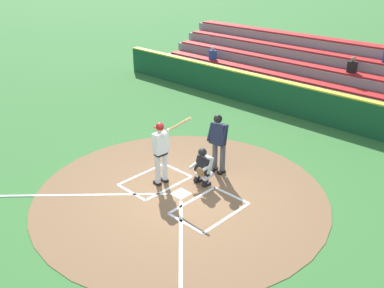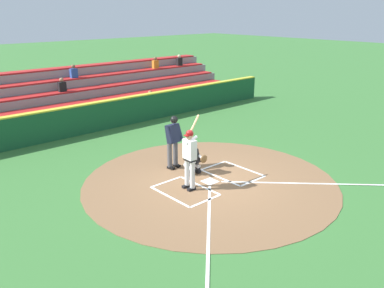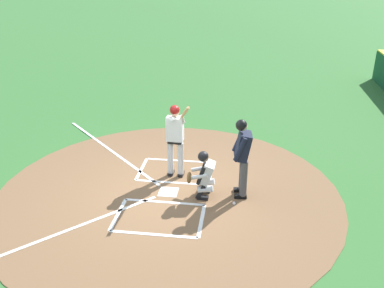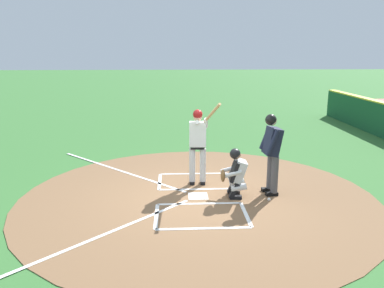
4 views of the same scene
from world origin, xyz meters
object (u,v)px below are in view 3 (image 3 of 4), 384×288
at_px(batter, 175,136).
at_px(plate_umpire, 242,153).
at_px(catcher, 204,174).
at_px(baseball, 234,203).

distance_m(batter, plate_umpire, 1.77).
relative_size(batter, plate_umpire, 1.14).
relative_size(batter, catcher, 1.88).
bearing_deg(catcher, batter, 42.10).
height_order(batter, baseball, batter).
bearing_deg(catcher, baseball, -111.26).
bearing_deg(catcher, plate_umpire, -79.00).
xyz_separation_m(batter, baseball, (-1.14, -1.50, -1.06)).
xyz_separation_m(catcher, plate_umpire, (0.16, -0.84, 0.49)).
distance_m(batter, baseball, 2.16).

